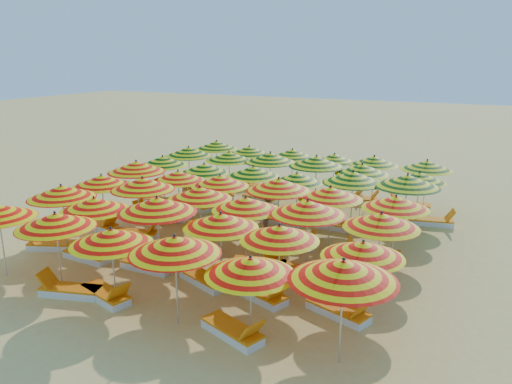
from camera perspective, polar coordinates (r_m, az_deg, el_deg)
ground at (r=18.51m, az=-0.68°, el=-5.15°), size 120.00×120.00×0.00m
umbrella_1 at (r=14.92m, az=-21.95°, el=-3.05°), size 2.68×2.68×2.34m
umbrella_2 at (r=13.39m, az=-16.24°, el=-4.93°), size 2.14×2.14×2.25m
umbrella_3 at (r=12.14m, az=-9.27°, el=-6.02°), size 2.67×2.67×2.38m
umbrella_4 at (r=11.21m, az=-0.63°, el=-8.51°), size 2.75×2.75×2.21m
umbrella_5 at (r=10.60m, az=9.94°, el=-8.86°), size 2.84×2.84×2.47m
umbrella_6 at (r=17.80m, az=-21.35°, el=0.00°), size 2.50×2.50×2.38m
umbrella_7 at (r=16.38m, az=-18.02°, el=-1.34°), size 2.83×2.83×2.26m
umbrella_8 at (r=15.03m, az=-11.25°, el=-1.48°), size 2.63×2.63×2.51m
umbrella_9 at (r=14.03m, az=-4.06°, el=-3.29°), size 2.60×2.60×2.28m
umbrella_10 at (r=13.14m, az=2.70°, el=-4.69°), size 2.42×2.42×2.25m
umbrella_11 at (r=12.46m, az=12.12°, el=-6.46°), size 2.11×2.11×2.18m
umbrella_12 at (r=19.24m, az=-17.24°, el=1.24°), size 2.82×2.82×2.30m
umbrella_13 at (r=18.00m, az=-12.82°, el=0.92°), size 2.99×2.99×2.40m
umbrella_14 at (r=16.77m, az=-6.43°, el=-0.12°), size 2.51×2.51×2.32m
umbrella_15 at (r=15.57m, az=-1.18°, el=-1.35°), size 2.65×2.65×2.28m
umbrella_16 at (r=14.84m, az=5.94°, el=-1.79°), size 2.80×2.80×2.42m
umbrella_17 at (r=14.37m, az=14.12°, el=-3.18°), size 2.70×2.70×2.31m
umbrella_18 at (r=20.59m, az=-13.51°, el=2.82°), size 2.71×2.71×2.46m
umbrella_19 at (r=19.65m, az=-8.89°, el=1.82°), size 2.51×2.51×2.22m
umbrella_20 at (r=18.49m, az=-4.14°, el=1.29°), size 2.80×2.80×2.28m
umbrella_21 at (r=17.33m, az=2.62°, el=0.83°), size 2.94×2.94×2.43m
umbrella_22 at (r=16.85m, az=8.50°, el=-0.12°), size 2.36×2.36×2.31m
umbrella_23 at (r=16.37m, az=15.69°, el=-1.17°), size 2.48×2.48×2.26m
umbrella_24 at (r=22.25m, az=-10.61°, el=3.51°), size 2.26×2.26×2.30m
umbrella_25 at (r=21.15m, az=-5.93°, el=2.73°), size 2.69×2.69×2.15m
umbrella_26 at (r=20.04m, az=-0.34°, el=2.38°), size 2.75×2.75×2.26m
umbrella_27 at (r=19.31m, az=4.71°, el=1.63°), size 2.61×2.61×2.18m
umbrella_28 at (r=18.78m, az=11.03°, el=1.66°), size 2.33×2.33×2.42m
umbrella_29 at (r=18.48m, az=16.92°, el=1.23°), size 2.56×2.56×2.48m
umbrella_30 at (r=23.82m, az=-7.72°, el=4.60°), size 2.37×2.37×2.39m
umbrella_31 at (r=22.94m, az=-3.10°, el=4.09°), size 2.37×2.37×2.29m
umbrella_32 at (r=22.05m, az=1.64°, el=3.96°), size 2.74×2.74×2.42m
umbrella_33 at (r=21.14m, az=6.92°, el=3.50°), size 2.35×2.35×2.48m
umbrella_34 at (r=20.62m, az=12.03°, el=2.57°), size 2.52×2.52×2.32m
umbrella_35 at (r=20.43m, az=18.19°, el=1.62°), size 2.11×2.11×2.16m
umbrella_36 at (r=25.74m, az=-4.53°, el=5.37°), size 2.28×2.28×2.33m
umbrella_37 at (r=24.62m, az=-0.78°, el=4.78°), size 2.80×2.80×2.24m
umbrella_38 at (r=23.98m, az=4.18°, el=4.42°), size 2.42×2.42×2.22m
umbrella_39 at (r=23.17m, az=8.94°, el=3.84°), size 2.27×2.27×2.20m
umbrella_40 at (r=22.69m, az=13.35°, el=3.51°), size 2.37×2.37×2.27m
umbrella_41 at (r=22.18m, az=18.95°, el=2.91°), size 2.54×2.54×2.30m
lounger_0 at (r=15.11m, az=-20.53°, el=-10.45°), size 1.82×1.01×0.69m
lounger_1 at (r=14.53m, az=-16.74°, el=-11.17°), size 1.83×1.07×0.69m
lounger_2 at (r=12.31m, az=-2.60°, el=-15.59°), size 1.83×1.16×0.69m
lounger_3 at (r=18.73m, az=-22.25°, el=-5.60°), size 1.82×1.19×0.69m
lounger_4 at (r=17.35m, az=-18.59°, el=-6.90°), size 1.76×0.68×0.69m
lounger_5 at (r=16.07m, az=-12.15°, el=-8.20°), size 1.73×0.58×0.69m
lounger_6 at (r=14.88m, az=-5.86°, el=-9.91°), size 1.82×1.18×0.69m
lounger_7 at (r=13.98m, az=0.52°, el=-11.56°), size 1.83×1.16×0.69m
lounger_8 at (r=13.31m, az=9.52°, el=-13.25°), size 1.83×1.13×0.69m
lounger_9 at (r=20.24m, az=-17.43°, el=-3.61°), size 1.80×0.85×0.69m
lounger_10 at (r=18.91m, az=-13.57°, el=-4.66°), size 1.83×1.07×0.69m
lounger_11 at (r=17.55m, az=-7.80°, el=-5.94°), size 1.83×1.06×0.69m
lounger_12 at (r=15.85m, az=0.57°, el=-8.19°), size 1.82×0.96×0.69m
lounger_13 at (r=15.59m, az=3.47°, el=-8.62°), size 1.83×1.14×0.69m
lounger_14 at (r=15.12m, az=11.38°, el=-9.71°), size 1.83×1.05×0.69m
lounger_15 at (r=20.87m, az=-11.96°, el=-2.66°), size 1.82×0.99×0.69m
lounger_16 at (r=20.56m, az=-9.54°, el=-2.81°), size 1.82×0.99×0.69m
lounger_17 at (r=19.29m, az=-5.27°, el=-3.88°), size 1.76×0.66×0.69m
lounger_18 at (r=17.52m, az=4.04°, el=-5.87°), size 1.82×1.00×0.69m
lounger_19 at (r=16.99m, az=13.20°, el=-6.95°), size 1.82×0.99×0.69m
lounger_20 at (r=23.10m, az=-11.49°, el=-0.88°), size 1.75×0.62×0.69m
lounger_21 at (r=21.85m, az=-6.93°, el=-1.61°), size 1.81×0.93×0.69m
lounger_22 at (r=19.87m, az=2.82°, el=-3.25°), size 1.80×0.82×0.69m
lounger_23 at (r=19.53m, az=9.07°, el=-3.77°), size 1.75×0.64×0.69m
lounger_24 at (r=23.94m, az=-6.61°, el=-0.10°), size 1.83×1.16×0.69m
lounger_25 at (r=23.46m, az=-4.33°, el=-0.36°), size 1.83×1.09×0.69m
lounger_26 at (r=22.88m, az=0.63°, el=-0.72°), size 1.80×0.86×0.69m
lounger_27 at (r=20.92m, az=19.45°, el=-3.18°), size 1.82×0.96×0.69m
lounger_28 at (r=25.90m, az=-3.46°, el=1.16°), size 1.81×0.92×0.69m
lounger_29 at (r=24.88m, az=0.35°, el=0.59°), size 1.75×0.64×0.69m
lounger_30 at (r=23.49m, az=10.20°, el=-0.54°), size 1.82×1.24×0.69m
lounger_31 at (r=23.12m, az=11.79°, el=-0.89°), size 1.82×0.94×0.69m
lounger_32 at (r=22.84m, az=17.11°, el=-1.45°), size 1.77×0.71×0.69m
beachgoer_b at (r=19.17m, az=1.37°, el=-2.20°), size 0.85×0.87×1.41m
beachgoer_a at (r=20.08m, az=-8.16°, el=-1.43°), size 0.57×0.64×1.48m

